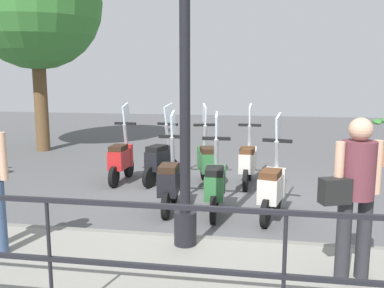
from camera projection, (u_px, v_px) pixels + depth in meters
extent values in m
plane|color=#4C4C4F|center=(219.00, 198.00, 7.37)|extent=(28.00, 28.00, 0.00)
cube|color=gray|center=(186.00, 284.00, 4.25)|extent=(2.20, 20.00, 0.15)
cube|color=slate|center=(201.00, 243.00, 5.27)|extent=(0.10, 20.00, 0.15)
cube|color=black|center=(161.00, 206.00, 3.09)|extent=(0.04, 16.00, 0.04)
cube|color=black|center=(161.00, 267.00, 3.17)|extent=(0.04, 16.00, 0.04)
cylinder|color=black|center=(284.00, 283.00, 3.03)|extent=(0.03, 0.03, 1.05)
cylinder|color=black|center=(50.00, 265.00, 3.32)|extent=(0.03, 0.03, 1.05)
cylinder|color=black|center=(185.00, 228.00, 5.00)|extent=(0.26, 0.26, 0.40)
cylinder|color=black|center=(185.00, 57.00, 4.67)|extent=(0.12, 0.12, 4.33)
cylinder|color=#28282D|center=(364.00, 238.00, 4.16)|extent=(0.14, 0.14, 0.82)
cylinder|color=#28282D|center=(343.00, 240.00, 4.12)|extent=(0.14, 0.14, 0.82)
cylinder|color=brown|center=(358.00, 170.00, 4.02)|extent=(0.42, 0.42, 0.55)
sphere|color=tan|center=(361.00, 129.00, 3.96)|extent=(0.22, 0.22, 0.22)
cylinder|color=tan|center=(377.00, 167.00, 4.06)|extent=(0.09, 0.09, 0.52)
cylinder|color=tan|center=(339.00, 169.00, 3.98)|extent=(0.09, 0.09, 0.52)
cube|color=black|center=(335.00, 191.00, 3.95)|extent=(0.23, 0.31, 0.24)
cylinder|color=#384C70|center=(0.00, 218.00, 4.72)|extent=(0.14, 0.14, 0.82)
cylinder|color=tan|center=(3.00, 156.00, 4.59)|extent=(0.09, 0.09, 0.52)
cylinder|color=brown|center=(41.00, 103.00, 11.57)|extent=(0.36, 0.36, 2.63)
sphere|color=#387A33|center=(35.00, 2.00, 11.13)|extent=(3.48, 3.48, 3.48)
ellipsoid|color=#387A33|center=(376.00, 122.00, 9.88)|extent=(0.56, 0.16, 0.10)
ellipsoid|color=#387A33|center=(377.00, 121.00, 10.04)|extent=(0.56, 0.16, 0.10)
cylinder|color=black|center=(277.00, 197.00, 6.72)|extent=(0.41, 0.17, 0.40)
cylinder|color=black|center=(266.00, 214.00, 5.96)|extent=(0.41, 0.17, 0.40)
cube|color=beige|center=(271.00, 188.00, 6.22)|extent=(0.65, 0.41, 0.36)
cube|color=beige|center=(275.00, 182.00, 6.48)|extent=(0.18, 0.32, 0.44)
cube|color=#4C2D19|center=(271.00, 174.00, 6.12)|extent=(0.45, 0.34, 0.10)
cylinder|color=gray|center=(277.00, 159.00, 6.47)|extent=(0.19, 0.11, 0.55)
cube|color=black|center=(277.00, 141.00, 6.43)|extent=(0.16, 0.44, 0.05)
cube|color=silver|center=(279.00, 127.00, 6.45)|extent=(0.38, 0.12, 0.42)
cylinder|color=black|center=(216.00, 194.00, 6.94)|extent=(0.40, 0.10, 0.40)
cylinder|color=black|center=(213.00, 210.00, 6.12)|extent=(0.40, 0.10, 0.40)
cube|color=#2D6B38|center=(215.00, 185.00, 6.40)|extent=(0.61, 0.31, 0.36)
cube|color=#2D6B38|center=(216.00, 179.00, 6.68)|extent=(0.14, 0.31, 0.44)
cube|color=black|center=(215.00, 171.00, 6.29)|extent=(0.41, 0.28, 0.10)
cylinder|color=gray|center=(216.00, 156.00, 6.68)|extent=(0.19, 0.08, 0.55)
cube|color=black|center=(216.00, 138.00, 6.63)|extent=(0.08, 0.44, 0.05)
cube|color=silver|center=(217.00, 125.00, 6.66)|extent=(0.39, 0.05, 0.42)
cylinder|color=black|center=(174.00, 190.00, 7.12)|extent=(0.40, 0.10, 0.40)
cylinder|color=black|center=(166.00, 206.00, 6.31)|extent=(0.40, 0.10, 0.40)
cube|color=black|center=(169.00, 182.00, 6.59)|extent=(0.61, 0.31, 0.36)
cube|color=black|center=(172.00, 176.00, 6.87)|extent=(0.14, 0.31, 0.44)
cube|color=black|center=(168.00, 168.00, 6.48)|extent=(0.41, 0.28, 0.10)
cylinder|color=gray|center=(173.00, 154.00, 6.87)|extent=(0.19, 0.08, 0.55)
cube|color=black|center=(172.00, 137.00, 6.82)|extent=(0.08, 0.44, 0.05)
cube|color=silver|center=(173.00, 124.00, 6.85)|extent=(0.39, 0.05, 0.42)
cylinder|color=black|center=(249.00, 170.00, 8.58)|extent=(0.40, 0.10, 0.40)
cylinder|color=black|center=(246.00, 180.00, 7.78)|extent=(0.40, 0.10, 0.40)
cube|color=beige|center=(247.00, 162.00, 8.05)|extent=(0.61, 0.31, 0.36)
cube|color=beige|center=(249.00, 158.00, 8.32)|extent=(0.13, 0.31, 0.44)
cube|color=#4C2D19|center=(247.00, 150.00, 7.94)|extent=(0.41, 0.28, 0.10)
cylinder|color=gray|center=(249.00, 139.00, 8.32)|extent=(0.19, 0.08, 0.55)
cube|color=black|center=(250.00, 125.00, 8.28)|extent=(0.08, 0.44, 0.05)
cube|color=silver|center=(250.00, 115.00, 8.30)|extent=(0.39, 0.05, 0.42)
cylinder|color=black|center=(203.00, 170.00, 8.61)|extent=(0.41, 0.19, 0.40)
cylinder|color=black|center=(210.00, 180.00, 7.79)|extent=(0.41, 0.19, 0.40)
cube|color=#2D6B38|center=(207.00, 161.00, 8.07)|extent=(0.65, 0.44, 0.36)
cube|color=#2D6B38|center=(205.00, 157.00, 8.35)|extent=(0.20, 0.32, 0.44)
cube|color=black|center=(208.00, 150.00, 7.96)|extent=(0.46, 0.36, 0.10)
cylinder|color=gray|center=(205.00, 139.00, 8.35)|extent=(0.20, 0.12, 0.55)
cube|color=black|center=(205.00, 125.00, 8.30)|extent=(0.18, 0.44, 0.05)
cube|color=silver|center=(204.00, 114.00, 8.33)|extent=(0.38, 0.14, 0.42)
cylinder|color=black|center=(172.00, 168.00, 8.72)|extent=(0.41, 0.20, 0.40)
cylinder|color=black|center=(150.00, 177.00, 8.00)|extent=(0.41, 0.20, 0.40)
cube|color=black|center=(159.00, 160.00, 8.24)|extent=(0.66, 0.45, 0.36)
cube|color=black|center=(166.00, 156.00, 8.49)|extent=(0.21, 0.32, 0.44)
cube|color=black|center=(157.00, 148.00, 8.14)|extent=(0.46, 0.37, 0.10)
cylinder|color=gray|center=(168.00, 138.00, 8.48)|extent=(0.20, 0.12, 0.55)
cube|color=black|center=(168.00, 124.00, 8.44)|extent=(0.19, 0.44, 0.05)
cube|color=silver|center=(169.00, 114.00, 8.45)|extent=(0.38, 0.15, 0.42)
cylinder|color=black|center=(129.00, 167.00, 8.83)|extent=(0.40, 0.09, 0.40)
cylinder|color=black|center=(114.00, 177.00, 8.03)|extent=(0.40, 0.09, 0.40)
cube|color=#B21E1E|center=(120.00, 159.00, 8.30)|extent=(0.61, 0.30, 0.36)
cube|color=#B21E1E|center=(125.00, 155.00, 8.58)|extent=(0.13, 0.30, 0.44)
cube|color=black|center=(118.00, 148.00, 8.19)|extent=(0.41, 0.27, 0.10)
cylinder|color=gray|center=(126.00, 137.00, 8.58)|extent=(0.19, 0.08, 0.55)
cube|color=black|center=(125.00, 124.00, 8.53)|extent=(0.07, 0.44, 0.05)
cube|color=silver|center=(126.00, 113.00, 8.55)|extent=(0.39, 0.04, 0.42)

